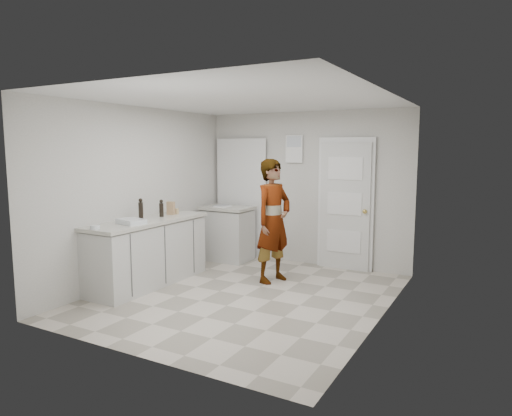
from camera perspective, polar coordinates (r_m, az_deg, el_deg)
The scene contains 12 objects.
ground at distance 6.05m, azimuth -1.41°, elevation -10.89°, with size 4.00×4.00×0.00m, color gray.
room_shell at distance 7.62m, azimuth 4.83°, elevation 0.77°, with size 4.00×4.00×4.00m.
main_counter at distance 6.61m, azimuth -13.29°, elevation -5.66°, with size 0.64×1.96×0.93m.
side_counter at distance 7.86m, azimuth -3.62°, elevation -3.41°, with size 0.84×0.61×0.93m.
person at distance 6.51m, azimuth 2.18°, elevation -1.61°, with size 0.64×0.42×1.76m, color silver.
cake_mix_box at distance 6.91m, azimuth -10.60°, elevation -0.02°, with size 0.12×0.05×0.19m, color #956F4A.
spice_jar at distance 6.98m, azimuth -9.84°, elevation -0.40°, with size 0.05×0.05×0.08m, color tan.
oil_cruet_a at distance 6.72m, azimuth -11.75°, elevation -0.06°, with size 0.06×0.06×0.25m.
oil_cruet_b at distance 6.54m, azimuth -14.20°, elevation -0.15°, with size 0.07×0.07×0.29m.
baking_dish at distance 6.19m, azimuth -15.33°, elevation -1.65°, with size 0.41×0.33×0.06m.
egg_bowl at distance 5.91m, azimuth -19.48°, elevation -2.28°, with size 0.12×0.12×0.05m.
papers at distance 7.76m, azimuth -4.19°, elevation 0.20°, with size 0.22×0.28×0.01m, color white.
Camera 1 is at (2.90, -4.96, 1.89)m, focal length 32.00 mm.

